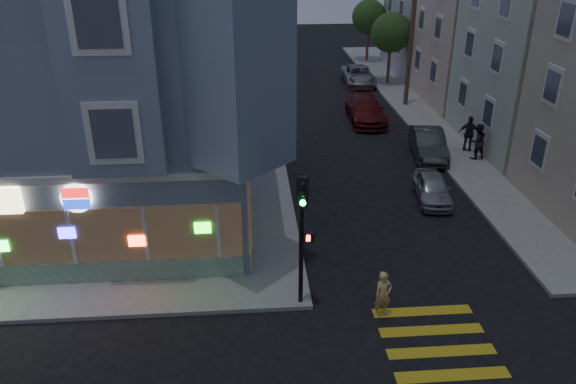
{
  "coord_description": "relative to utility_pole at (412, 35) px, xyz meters",
  "views": [
    {
      "loc": [
        1.05,
        -12.61,
        11.21
      ],
      "look_at": [
        2.48,
        5.6,
        2.53
      ],
      "focal_mm": 35.0,
      "sensor_mm": 36.0,
      "label": 1
    }
  ],
  "objects": [
    {
      "name": "pedestrian_b",
      "position": [
        1.0,
        -8.92,
        -3.68
      ],
      "size": [
        1.23,
        0.89,
        1.93
      ],
      "primitive_type": "imported",
      "rotation": [
        0.0,
        0.0,
        2.73
      ],
      "color": "#26222A",
      "rests_on": "sidewalk_ne"
    },
    {
      "name": "sidewalk_nw",
      "position": [
        -25.5,
        -1.0,
        -4.72
      ],
      "size": [
        33.0,
        42.0,
        0.15
      ],
      "primitive_type": "cube",
      "color": "gray",
      "rests_on": "ground"
    },
    {
      "name": "utility_pole",
      "position": [
        0.0,
        0.0,
        0.0
      ],
      "size": [
        2.2,
        0.3,
        9.0
      ],
      "color": "#4C3826",
      "rests_on": "sidewalk_ne"
    },
    {
      "name": "fire_hydrant",
      "position": [
        -0.7,
        -9.38,
        -4.24
      ],
      "size": [
        0.45,
        0.26,
        0.78
      ],
      "color": "silver",
      "rests_on": "sidewalk_ne"
    },
    {
      "name": "sidewalk_ne",
      "position": [
        11.0,
        -1.0,
        -4.72
      ],
      "size": [
        24.0,
        42.0,
        0.15
      ],
      "primitive_type": "cube",
      "color": "gray",
      "rests_on": "ground"
    },
    {
      "name": "street_tree_near",
      "position": [
        0.2,
        6.0,
        -0.86
      ],
      "size": [
        3.0,
        3.0,
        5.3
      ],
      "color": "#4C3826",
      "rests_on": "sidewalk_ne"
    },
    {
      "name": "parked_car_d",
      "position": [
        -2.09,
        6.2,
        -4.11
      ],
      "size": [
        2.4,
        4.97,
        1.36
      ],
      "primitive_type": "imported",
      "rotation": [
        0.0,
        0.0,
        -0.03
      ],
      "color": "#989CA1",
      "rests_on": "ground"
    },
    {
      "name": "corner_building",
      "position": [
        -18.0,
        -13.02,
        1.02
      ],
      "size": [
        14.6,
        14.6,
        11.4
      ],
      "color": "gray",
      "rests_on": "sidewalk_nw"
    },
    {
      "name": "parked_car_b",
      "position": [
        -1.3,
        -9.23,
        -4.07
      ],
      "size": [
        2.12,
        4.57,
        1.45
      ],
      "primitive_type": "imported",
      "rotation": [
        0.0,
        0.0,
        -0.14
      ],
      "color": "#36393B",
      "rests_on": "ground"
    },
    {
      "name": "pedestrian_a",
      "position": [
        1.0,
        -10.05,
        -3.7
      ],
      "size": [
        1.03,
        0.87,
        1.89
      ],
      "primitive_type": "imported",
      "rotation": [
        0.0,
        0.0,
        3.32
      ],
      "color": "black",
      "rests_on": "sidewalk_ne"
    },
    {
      "name": "parked_car_a",
      "position": [
        -2.72,
        -14.43,
        -4.21
      ],
      "size": [
        1.85,
        3.62,
        1.18
      ],
      "primitive_type": "imported",
      "rotation": [
        0.0,
        0.0,
        -0.13
      ],
      "color": "#9C9EA3",
      "rests_on": "ground"
    },
    {
      "name": "row_house_d",
      "position": [
        7.5,
        10.0,
        0.6
      ],
      "size": [
        12.0,
        8.6,
        10.5
      ],
      "primitive_type": "cube",
      "color": "#958E9C",
      "rests_on": "sidewalk_ne"
    },
    {
      "name": "row_house_c",
      "position": [
        7.5,
        1.0,
        -0.15
      ],
      "size": [
        12.0,
        8.6,
        9.0
      ],
      "primitive_type": "cube",
      "color": "tan",
      "rests_on": "sidewalk_ne"
    },
    {
      "name": "traffic_signal",
      "position": [
        -9.35,
        -21.82,
        -1.57
      ],
      "size": [
        0.58,
        0.51,
        4.56
      ],
      "rotation": [
        0.0,
        0.0,
        -0.41
      ],
      "color": "black",
      "rests_on": "sidewalk_nw"
    },
    {
      "name": "parked_car_c",
      "position": [
        -3.4,
        -3.0,
        -4.04
      ],
      "size": [
        2.28,
        5.28,
        1.51
      ],
      "primitive_type": "imported",
      "rotation": [
        0.0,
        0.0,
        -0.03
      ],
      "color": "maroon",
      "rests_on": "ground"
    },
    {
      "name": "running_child",
      "position": [
        -6.85,
        -22.44,
        -4.0
      ],
      "size": [
        0.66,
        0.52,
        1.59
      ],
      "primitive_type": "imported",
      "rotation": [
        0.0,
        0.0,
        0.27
      ],
      "color": "#D9BB6F",
      "rests_on": "ground"
    },
    {
      "name": "ground",
      "position": [
        -12.0,
        -24.0,
        -4.8
      ],
      "size": [
        120.0,
        120.0,
        0.0
      ],
      "primitive_type": "plane",
      "color": "black",
      "rests_on": "ground"
    },
    {
      "name": "street_tree_far",
      "position": [
        0.2,
        14.0,
        -0.86
      ],
      "size": [
        3.0,
        3.0,
        5.3
      ],
      "color": "#4C3826",
      "rests_on": "sidewalk_ne"
    }
  ]
}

